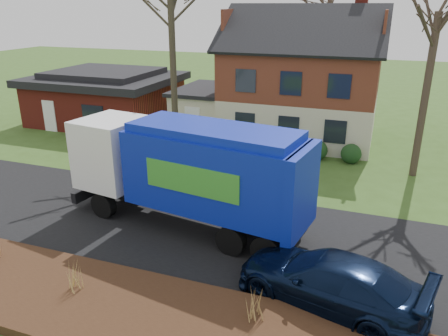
% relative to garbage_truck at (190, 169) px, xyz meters
% --- Properties ---
extents(ground, '(120.00, 120.00, 0.00)m').
position_rel_garbage_truck_xyz_m(ground, '(-0.43, -0.15, -2.37)').
color(ground, '#34511B').
rests_on(ground, ground).
extents(road, '(80.00, 7.00, 0.02)m').
position_rel_garbage_truck_xyz_m(road, '(-0.43, -0.15, -2.36)').
color(road, black).
rests_on(road, ground).
extents(mulch_verge, '(80.00, 3.50, 0.30)m').
position_rel_garbage_truck_xyz_m(mulch_verge, '(-0.43, -5.45, -2.22)').
color(mulch_verge, '#311C10').
rests_on(mulch_verge, ground).
extents(main_house, '(12.95, 8.95, 9.26)m').
position_rel_garbage_truck_xyz_m(main_house, '(1.06, 13.76, 1.66)').
color(main_house, beige).
rests_on(main_house, ground).
extents(ranch_house, '(9.80, 8.20, 3.70)m').
position_rel_garbage_truck_xyz_m(ranch_house, '(-12.43, 12.85, -0.56)').
color(ranch_house, maroon).
rests_on(ranch_house, ground).
extents(garbage_truck, '(9.88, 4.00, 4.11)m').
position_rel_garbage_truck_xyz_m(garbage_truck, '(0.00, 0.00, 0.00)').
color(garbage_truck, black).
rests_on(garbage_truck, ground).
extents(silver_sedan, '(4.43, 2.37, 1.39)m').
position_rel_garbage_truck_xyz_m(silver_sedan, '(-4.19, 3.28, -1.68)').
color(silver_sedan, '#96999D').
rests_on(silver_sedan, ground).
extents(navy_wagon, '(5.77, 3.48, 1.57)m').
position_rel_garbage_truck_xyz_m(navy_wagon, '(5.58, -3.00, -1.59)').
color(navy_wagon, black).
rests_on(navy_wagon, ground).
extents(grass_clump_mid, '(0.32, 0.26, 0.89)m').
position_rel_garbage_truck_xyz_m(grass_clump_mid, '(-1.34, -5.26, -1.63)').
color(grass_clump_mid, tan).
rests_on(grass_clump_mid, mulch_verge).
extents(grass_clump_east, '(0.36, 0.30, 0.91)m').
position_rel_garbage_truck_xyz_m(grass_clump_east, '(3.88, -4.61, -1.62)').
color(grass_clump_east, '#A17E47').
rests_on(grass_clump_east, mulch_verge).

